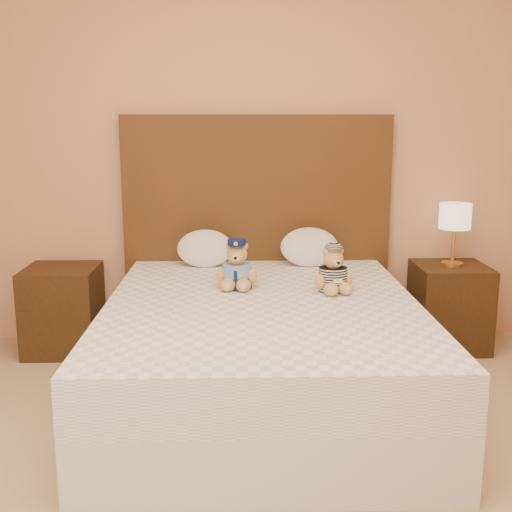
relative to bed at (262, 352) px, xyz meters
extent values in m
cube|color=tan|center=(0.00, 1.05, 1.07)|extent=(4.00, 0.04, 2.70)
cube|color=white|center=(0.00, 0.00, -0.13)|extent=(1.60, 2.00, 0.30)
cube|color=white|center=(0.00, 0.00, 0.15)|extent=(1.60, 2.00, 0.25)
cube|color=#4A2916|center=(0.00, 1.01, 0.47)|extent=(1.75, 0.08, 1.50)
cube|color=#342210|center=(-1.25, 0.80, 0.00)|extent=(0.45, 0.45, 0.55)
cube|color=#342210|center=(1.25, 0.80, 0.00)|extent=(0.45, 0.45, 0.55)
cylinder|color=gold|center=(1.25, 0.80, 0.28)|extent=(0.14, 0.14, 0.02)
cylinder|color=gold|center=(1.25, 0.80, 0.41)|extent=(0.02, 0.02, 0.26)
cylinder|color=beige|center=(1.25, 0.80, 0.59)|extent=(0.20, 0.20, 0.16)
ellipsoid|color=white|center=(-0.34, 0.83, 0.40)|extent=(0.36, 0.23, 0.25)
ellipsoid|color=white|center=(0.33, 0.83, 0.41)|extent=(0.37, 0.24, 0.26)
camera|label=1|loc=(-0.12, -3.18, 1.19)|focal=45.00mm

